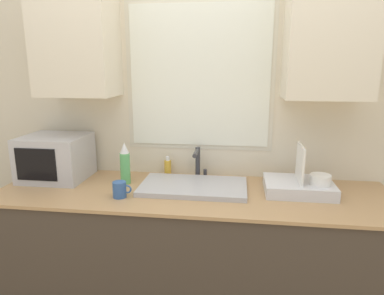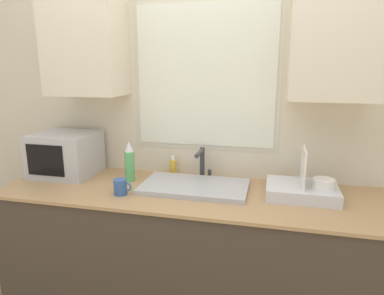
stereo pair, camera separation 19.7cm
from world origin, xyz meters
name	(u,v)px [view 1 (the left image)]	position (x,y,z in m)	size (l,w,h in m)	color
countertop	(193,258)	(0.00, 0.34, 0.45)	(2.38, 0.70, 0.90)	#42382D
wall_back	(199,101)	(0.00, 0.66, 1.41)	(6.00, 0.38, 2.60)	beige
sink_basin	(194,186)	(0.00, 0.38, 0.91)	(0.65, 0.38, 0.03)	#B2B2B7
faucet	(198,160)	(0.01, 0.57, 1.03)	(0.08, 0.19, 0.21)	#333338
microwave	(56,157)	(-0.94, 0.46, 1.05)	(0.41, 0.37, 0.29)	#B2B2B7
dish_rack	(300,185)	(0.64, 0.40, 0.95)	(0.40, 0.31, 0.29)	silver
spray_bottle	(125,164)	(-0.45, 0.42, 1.03)	(0.06, 0.06, 0.27)	#59B266
soap_bottle	(168,167)	(-0.21, 0.62, 0.96)	(0.05, 0.05, 0.14)	gold
mug_near_sink	(120,190)	(-0.40, 0.18, 0.95)	(0.11, 0.08, 0.09)	#335999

